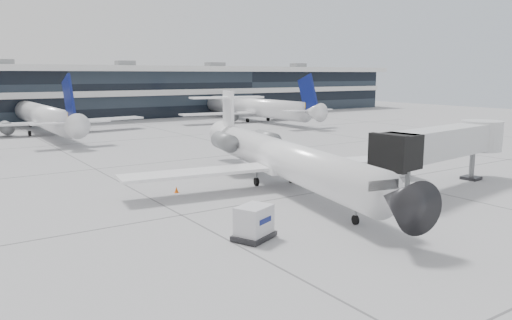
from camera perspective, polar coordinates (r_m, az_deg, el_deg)
ground at (r=39.49m, az=4.73°, el=-4.06°), size 220.00×220.00×0.00m
terminal at (r=114.57m, az=-21.85°, el=6.89°), size 170.00×22.00×10.00m
bg_jet_center at (r=86.95m, az=-23.03°, el=2.79°), size 32.00×40.00×9.60m
bg_jet_right at (r=102.16m, az=-0.41°, el=4.50°), size 32.00×40.00×9.60m
regional_jet at (r=41.75m, az=2.79°, el=0.39°), size 26.49×33.01×7.67m
jet_bridge at (r=44.75m, az=21.16°, el=1.94°), size 16.39×5.06×5.26m
cargo_uld at (r=28.96m, az=-0.24°, el=-7.20°), size 2.87×2.55×1.94m
traffic_cone at (r=40.75m, az=-9.08°, el=-3.36°), size 0.39×0.39×0.52m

